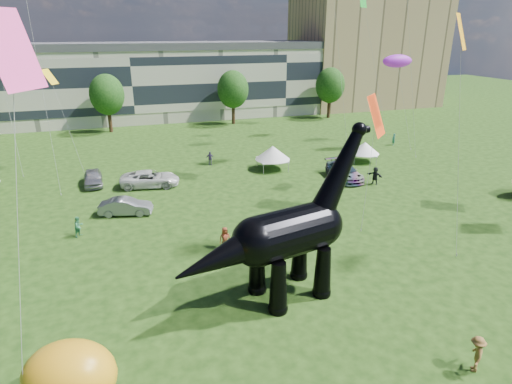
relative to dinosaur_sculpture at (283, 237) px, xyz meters
name	(u,v)px	position (x,y,z in m)	size (l,w,h in m)	color
ground	(343,319)	(2.45, -3.18, -3.96)	(220.00, 220.00, 0.00)	#16330C
terrace_row	(131,85)	(-5.55, 58.82, 2.04)	(78.00, 11.00, 12.00)	beige
apartment_block	(365,51)	(42.45, 61.82, 7.04)	(28.00, 18.00, 22.00)	tan
tree_mid_left	(106,91)	(-9.55, 49.82, 2.34)	(5.20, 5.20, 9.44)	#382314
tree_mid_right	(233,86)	(10.45, 49.82, 2.34)	(5.20, 5.20, 9.44)	#382314
tree_far_right	(330,83)	(28.45, 49.82, 2.34)	(5.20, 5.20, 9.44)	#382314
dinosaur_sculpture	(283,237)	(0.00, 0.00, 0.00)	(12.84, 4.87, 10.48)	black
car_silver	(93,178)	(-11.45, 24.51, -3.18)	(1.82, 4.53, 1.54)	#A5A5A9
car_grey	(126,207)	(-8.49, 15.57, -3.22)	(1.57, 4.49, 1.48)	slate
car_white	(150,179)	(-5.86, 22.24, -3.13)	(2.73, 5.92, 1.64)	silver
car_dark	(344,171)	(14.28, 18.23, -3.12)	(2.35, 5.79, 1.68)	#595960
gazebo_near	(273,153)	(8.09, 23.83, -2.01)	(4.24, 4.24, 2.77)	silver
gazebo_far	(365,148)	(19.76, 23.24, -2.24)	(4.61, 4.61, 2.44)	white
inflatable_yellow	(70,376)	(-11.39, -4.75, -2.45)	(3.93, 3.02, 3.02)	orange
visitors	(242,212)	(0.76, 11.05, -3.07)	(53.48, 38.48, 1.88)	brown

